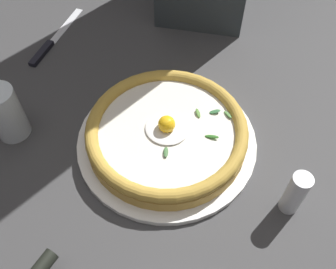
{
  "coord_description": "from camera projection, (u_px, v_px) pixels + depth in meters",
  "views": [
    {
      "loc": [
        0.19,
        -0.36,
        0.57
      ],
      "look_at": [
        0.0,
        -0.0,
        0.03
      ],
      "focal_mm": 39.45,
      "sensor_mm": 36.0,
      "label": 1
    }
  ],
  "objects": [
    {
      "name": "ground_plane",
      "position": [
        167.0,
        147.0,
        0.71
      ],
      "size": [
        2.4,
        2.4,
        0.03
      ],
      "primitive_type": "cube",
      "color": "#3B3A3B",
      "rests_on": "ground"
    },
    {
      "name": "pizza_plate",
      "position": [
        168.0,
        143.0,
        0.69
      ],
      "size": [
        0.34,
        0.34,
        0.01
      ],
      "primitive_type": "cylinder",
      "color": "white",
      "rests_on": "ground"
    },
    {
      "name": "pizza",
      "position": [
        168.0,
        134.0,
        0.67
      ],
      "size": [
        0.3,
        0.3,
        0.06
      ],
      "color": "#BE923E",
      "rests_on": "pizza_plate"
    },
    {
      "name": "table_knife",
      "position": [
        50.0,
        44.0,
        0.87
      ],
      "size": [
        0.05,
        0.23,
        0.01
      ],
      "color": "silver",
      "rests_on": "ground"
    },
    {
      "name": "drinking_glass",
      "position": [
        7.0,
        116.0,
        0.68
      ],
      "size": [
        0.06,
        0.06,
        0.11
      ],
      "color": "silver",
      "rests_on": "ground"
    },
    {
      "name": "pepper_shaker",
      "position": [
        295.0,
        193.0,
        0.59
      ],
      "size": [
        0.03,
        0.03,
        0.09
      ],
      "primitive_type": "cylinder",
      "color": "silver",
      "rests_on": "ground"
    }
  ]
}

